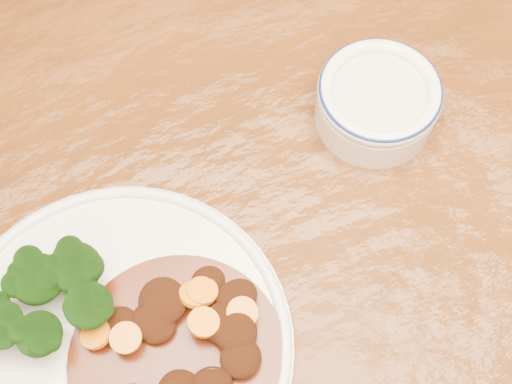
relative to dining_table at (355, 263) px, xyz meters
name	(u,v)px	position (x,y,z in m)	size (l,w,h in m)	color
dining_table	(355,263)	(0.00, 0.00, 0.00)	(1.54, 0.97, 0.75)	#5D2F10
dinner_plate	(116,348)	(-0.24, 0.01, 0.09)	(0.30, 0.30, 0.02)	silver
broccoli_florets	(46,299)	(-0.27, 0.06, 0.12)	(0.12, 0.08, 0.05)	#6D8E49
mince_stew	(185,349)	(-0.19, -0.02, 0.10)	(0.18, 0.18, 0.03)	#481207
dip_bowl	(377,101)	(0.07, 0.10, 0.11)	(0.12, 0.12, 0.05)	white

